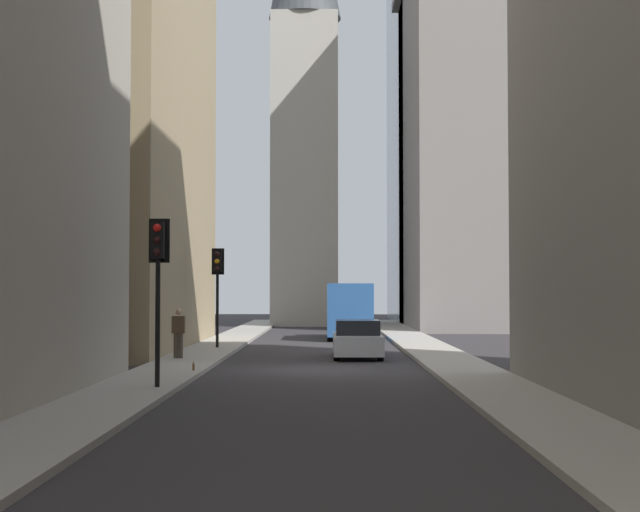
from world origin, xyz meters
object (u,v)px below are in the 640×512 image
Objects in this scene: traffic_light_foreground at (158,263)px; discarded_bottle at (193,367)px; traffic_light_midblock at (217,274)px; delivery_truck at (349,311)px; sedan_silver at (357,340)px; pedestrian at (178,331)px.

discarded_bottle is at bearing -2.75° from traffic_light_foreground.
traffic_light_midblock is (15.69, 0.40, -0.02)m from traffic_light_foreground.
traffic_light_midblock is at bearing 148.50° from delivery_truck.
discarded_bottle is at bearing 144.12° from sedan_silver.
sedan_silver is (-13.36, 0.00, -0.80)m from delivery_truck.
traffic_light_midblock reaches higher than pedestrian.
traffic_light_midblock is at bearing 54.42° from sedan_silver.
traffic_light_midblock is (-9.29, 5.69, 1.71)m from delivery_truck.
traffic_light_midblock is (4.07, 5.69, 2.51)m from sedan_silver.
delivery_truck is at bearing -22.41° from pedestrian.
traffic_light_foreground is 2.41× the size of pedestrian.
delivery_truck is 13.38m from sedan_silver.
traffic_light_foreground is 5.48m from discarded_bottle.
traffic_light_foreground is at bearing -173.83° from pedestrian.
delivery_truck is 1.55× the size of traffic_light_foreground.
sedan_silver is at bearing -72.57° from pedestrian.
delivery_truck is at bearing -0.00° from sedan_silver.
traffic_light_foreground reaches higher than pedestrian.
delivery_truck is at bearing -11.96° from traffic_light_foreground.
delivery_truck reaches higher than pedestrian.
traffic_light_midblock is 6.44m from pedestrian.
traffic_light_midblock is at bearing 3.23° from discarded_bottle.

